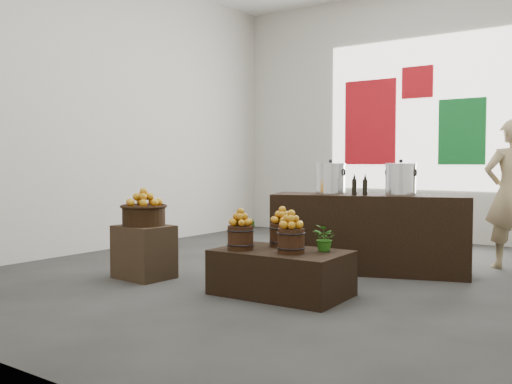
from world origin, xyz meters
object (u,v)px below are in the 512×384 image
Objects in this scene: shopper at (511,193)px; counter at (369,233)px; stock_pot_center at (401,180)px; display_table at (281,273)px; crate at (144,252)px; stock_pot_left at (331,179)px; wicker_basket at (144,216)px.

counter is at bearing 6.58° from shopper.
stock_pot_center reaches higher than counter.
counter reaches higher than display_table.
crate is 1.71× the size of stock_pot_left.
display_table is at bearing 7.22° from crate.
wicker_basket is at bearing -175.30° from display_table.
crate is 2.91m from stock_pot_center.
stock_pot_left is 2.12m from shopper.
counter reaches higher than wicker_basket.
wicker_basket is at bearing -155.90° from counter.
display_table is (1.61, 0.20, -0.46)m from wicker_basket.
display_table is at bearing -107.08° from stock_pot_center.
counter is at bearing 19.89° from stock_pot_left.
crate is at bearing -138.85° from stock_pot_center.
display_table is (1.61, 0.20, -0.07)m from crate.
crate is at bearing -175.30° from display_table.
wicker_basket is 4.20m from shopper.
display_table is 1.56m from counter.
counter is at bearing 43.99° from crate.
stock_pot_left is 1.00× the size of stock_pot_center.
shopper is (1.67, 1.30, -0.17)m from stock_pot_left.
counter reaches higher than crate.
shopper reaches higher than stock_pot_left.
stock_pot_left is (1.38, 1.58, 0.76)m from crate.
shopper is at bearing 43.37° from wicker_basket.
shopper is (3.05, 2.88, 0.21)m from wicker_basket.
stock_pot_left is at bearing 48.86° from crate.
display_table is 3.66× the size of stock_pot_center.
crate reaches higher than display_table.
stock_pot_left reaches higher than counter.
shopper reaches higher than display_table.
wicker_basket is 1.69m from display_table.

